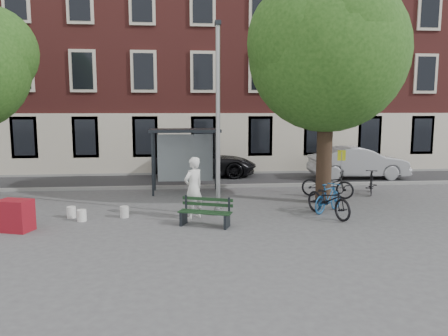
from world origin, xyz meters
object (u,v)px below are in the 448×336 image
bike_d (371,182)px  car_dark (205,162)px  painter (193,188)px  bus_shelter (195,146)px  red_stand (15,215)px  bike_b (328,198)px  bike_c (329,200)px  car_silver (358,163)px  bench (206,213)px  bike_a (327,184)px  notice_sign (341,163)px  lamppost (218,130)px

bike_d → car_dark: car_dark is taller
painter → car_dark: size_ratio=0.37×
bus_shelter → red_stand: size_ratio=3.17×
bus_shelter → bike_b: 6.07m
bus_shelter → bike_c: 6.33m
bike_b → car_dark: car_dark is taller
car_silver → painter: bearing=132.6°
bench → car_dark: 9.65m
bike_a → car_dark: size_ratio=0.39×
bike_c → red_stand: bearing=165.3°
notice_sign → bus_shelter: bearing=174.1°
bench → bike_b: bike_b is taller
bike_c → notice_sign: bearing=44.1°
bus_shelter → painter: bearing=-92.5°
bike_b → bike_c: bike_c is taller
bus_shelter → bike_a: (5.09, -1.67, -1.38)m
bench → notice_sign: bearing=56.4°
bench → bike_d: size_ratio=1.01×
lamppost → painter: lamppost is taller
lamppost → bus_shelter: bearing=98.4°
lamppost → bike_a: size_ratio=3.00×
lamppost → bike_a: lamppost is taller
bike_b → bus_shelter: bearing=6.1°
lamppost → painter: 2.01m
bike_d → red_stand: bearing=42.6°
painter → bike_c: (4.32, -0.16, -0.42)m
bike_b → bike_c: (-0.19, -0.59, 0.06)m
bike_c → bus_shelter: bearing=112.4°
bus_shelter → car_silver: bus_shelter is taller
bike_a → bike_c: size_ratio=0.96×
bike_b → notice_sign: notice_sign is taller
bike_d → notice_sign: (-1.39, -0.27, 0.82)m
painter → bike_a: 5.99m
bench → car_dark: (0.51, 9.63, 0.36)m
bike_c → painter: bearing=158.4°
painter → bike_d: painter is taller
lamppost → notice_sign: lamppost is taller
bike_c → notice_sign: notice_sign is taller
painter → bike_d: bearing=164.8°
bike_a → notice_sign: bearing=-36.4°
bus_shelter → bike_d: bus_shelter is taller
bike_a → notice_sign: notice_sign is taller
bike_b → red_stand: size_ratio=1.82×
bike_d → bike_b: bearing=69.6°
car_silver → bike_b: bearing=152.3°
bike_a → bench: bearing=157.7°
bike_d → bike_c: bearing=73.0°
lamppost → bike_c: lamppost is taller
car_silver → notice_sign: 4.85m
bus_shelter → bench: 5.56m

